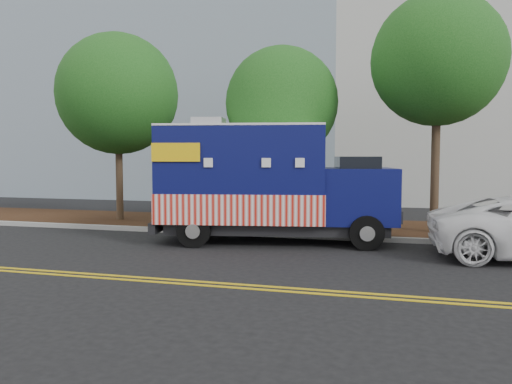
# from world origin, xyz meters

# --- Properties ---
(ground) EXTENTS (120.00, 120.00, 0.00)m
(ground) POSITION_xyz_m (0.00, 0.00, 0.00)
(ground) COLOR black
(ground) RESTS_ON ground
(curb) EXTENTS (120.00, 0.18, 0.15)m
(curb) POSITION_xyz_m (0.00, 1.40, 0.07)
(curb) COLOR #9E9E99
(curb) RESTS_ON ground
(mulch_strip) EXTENTS (120.00, 4.00, 0.15)m
(mulch_strip) POSITION_xyz_m (0.00, 3.50, 0.07)
(mulch_strip) COLOR black
(mulch_strip) RESTS_ON ground
(centerline_near) EXTENTS (120.00, 0.10, 0.01)m
(centerline_near) POSITION_xyz_m (0.00, -4.45, 0.01)
(centerline_near) COLOR gold
(centerline_near) RESTS_ON ground
(centerline_far) EXTENTS (120.00, 0.10, 0.01)m
(centerline_far) POSITION_xyz_m (0.00, -4.70, 0.01)
(centerline_far) COLOR gold
(centerline_far) RESTS_ON ground
(tree_a) EXTENTS (4.45, 4.45, 7.04)m
(tree_a) POSITION_xyz_m (-5.01, 3.06, 4.81)
(tree_a) COLOR #38281C
(tree_a) RESTS_ON ground
(tree_b) EXTENTS (3.71, 3.71, 6.12)m
(tree_b) POSITION_xyz_m (1.30, 2.63, 4.25)
(tree_b) COLOR #38281C
(tree_b) RESTS_ON ground
(tree_c) EXTENTS (4.04, 4.04, 7.47)m
(tree_c) POSITION_xyz_m (6.14, 2.82, 5.44)
(tree_c) COLOR #38281C
(tree_c) RESTS_ON ground
(sign_post) EXTENTS (0.06, 0.06, 2.40)m
(sign_post) POSITION_xyz_m (-2.72, 1.55, 1.20)
(sign_post) COLOR #473828
(sign_post) RESTS_ON ground
(food_truck) EXTENTS (7.21, 3.71, 3.63)m
(food_truck) POSITION_xyz_m (1.22, 0.53, 1.64)
(food_truck) COLOR black
(food_truck) RESTS_ON ground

